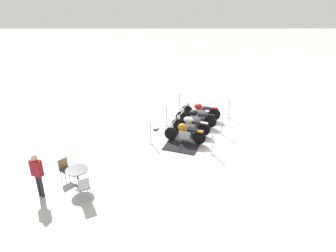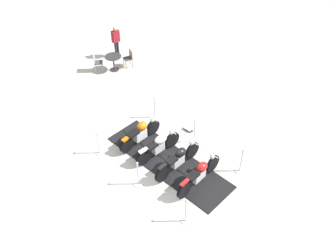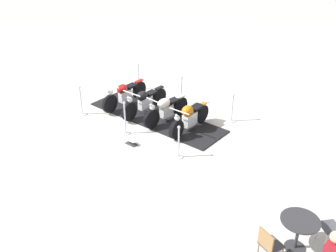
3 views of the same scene
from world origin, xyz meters
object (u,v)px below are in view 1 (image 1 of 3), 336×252
(motorcycle_black, at_px, (195,117))
(stanchion_right_rear, at_px, (151,137))
(cafe_chair_near_table, at_px, (83,187))
(bystander_person, at_px, (37,172))
(motorcycle_cream, at_px, (190,124))
(stanchion_left_front, at_px, (229,111))
(stanchion_left_rear, at_px, (212,147))
(motorcycle_copper, at_px, (184,133))
(stanchion_left_mid, at_px, (221,128))
(cafe_chair_across_table, at_px, (65,168))
(cafe_table, at_px, (77,174))
(stanchion_right_front, at_px, (179,106))
(info_placard, at_px, (156,128))
(motorcycle_maroon, at_px, (200,110))
(stanchion_right_mid, at_px, (167,118))

(motorcycle_black, xyz_separation_m, stanchion_right_rear, (-2.30, -2.05, -0.13))
(cafe_chair_near_table, distance_m, bystander_person, 1.70)
(motorcycle_cream, height_order, stanchion_left_front, stanchion_left_front)
(stanchion_left_rear, bearing_deg, cafe_chair_near_table, -147.37)
(motorcycle_copper, distance_m, stanchion_left_mid, 2.14)
(stanchion_right_rear, bearing_deg, bystander_person, -133.49)
(motorcycle_copper, distance_m, cafe_chair_across_table, 5.73)
(stanchion_right_rear, xyz_separation_m, bystander_person, (-3.79, -4.00, 0.65))
(motorcycle_cream, xyz_separation_m, cafe_table, (-4.53, -4.59, 0.09))
(stanchion_right_rear, height_order, stanchion_right_front, stanchion_right_front)
(cafe_chair_across_table, relative_size, bystander_person, 0.52)
(info_placard, bearing_deg, motorcycle_maroon, -40.65)
(stanchion_left_front, bearing_deg, motorcycle_cream, -139.46)
(cafe_chair_near_table, relative_size, bystander_person, 0.55)
(cafe_chair_near_table, bearing_deg, motorcycle_cream, -67.05)
(cafe_table, bearing_deg, info_placard, 61.52)
(stanchion_left_front, bearing_deg, stanchion_left_mid, -110.16)
(stanchion_left_front, bearing_deg, info_placard, -159.89)
(cafe_table, bearing_deg, stanchion_left_mid, 36.50)
(stanchion_left_mid, xyz_separation_m, cafe_table, (-6.13, -4.54, 0.26))
(motorcycle_cream, relative_size, stanchion_right_mid, 1.67)
(motorcycle_maroon, xyz_separation_m, motorcycle_cream, (-0.69, -1.88, -0.00))
(stanchion_left_rear, relative_size, stanchion_right_front, 0.94)
(stanchion_right_front, bearing_deg, stanchion_left_front, -20.16)
(stanchion_left_mid, bearing_deg, cafe_chair_near_table, -137.47)
(motorcycle_cream, distance_m, stanchion_right_mid, 1.54)
(stanchion_left_rear, bearing_deg, motorcycle_cream, 111.44)
(stanchion_left_rear, distance_m, stanchion_left_mid, 2.21)
(motorcycle_black, relative_size, cafe_table, 2.63)
(motorcycle_maroon, height_order, stanchion_left_mid, stanchion_left_mid)
(info_placard, relative_size, cafe_table, 0.54)
(stanchion_left_rear, height_order, info_placard, stanchion_left_rear)
(motorcycle_maroon, height_order, stanchion_right_rear, stanchion_right_rear)
(motorcycle_cream, bearing_deg, cafe_chair_near_table, 76.67)
(stanchion_left_front, height_order, bystander_person, bystander_person)
(motorcycle_copper, xyz_separation_m, info_placard, (-1.42, 1.45, -0.45))
(motorcycle_black, xyz_separation_m, motorcycle_copper, (-0.68, -1.88, -0.00))
(stanchion_left_mid, relative_size, cafe_chair_near_table, 1.17)
(stanchion_right_mid, height_order, cafe_chair_near_table, stanchion_right_mid)
(stanchion_left_rear, relative_size, cafe_table, 1.26)
(motorcycle_black, bearing_deg, stanchion_right_mid, 18.83)
(stanchion_right_rear, height_order, cafe_chair_near_table, stanchion_right_rear)
(motorcycle_maroon, xyz_separation_m, motorcycle_copper, (-1.03, -2.82, -0.00))
(cafe_table, xyz_separation_m, cafe_chair_near_table, (0.40, -0.72, -0.05))
(motorcycle_copper, relative_size, stanchion_left_mid, 1.79)
(stanchion_left_front, relative_size, cafe_table, 1.33)
(stanchion_left_front, height_order, cafe_chair_across_table, stanchion_left_front)
(motorcycle_black, height_order, stanchion_right_rear, stanchion_right_rear)
(stanchion_left_mid, height_order, cafe_chair_near_table, stanchion_left_mid)
(motorcycle_maroon, xyz_separation_m, stanchion_right_rear, (-2.65, -2.98, -0.14))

